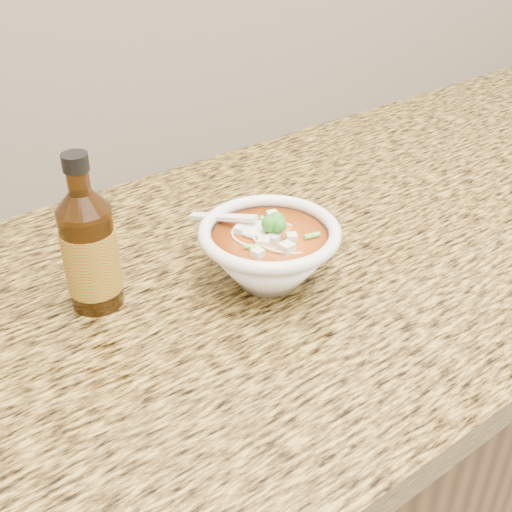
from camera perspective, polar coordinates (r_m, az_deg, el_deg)
cabinet at (r=1.22m, az=6.37°, el=-16.63°), size 4.00×0.65×0.86m
counter_slab at (r=0.92m, az=8.07°, el=1.68°), size 4.00×0.68×0.04m
soup_bowl at (r=0.77m, az=1.19°, el=0.23°), size 0.17×0.18×0.09m
hot_sauce_bottle at (r=0.74m, az=-14.52°, el=0.44°), size 0.07×0.07×0.19m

